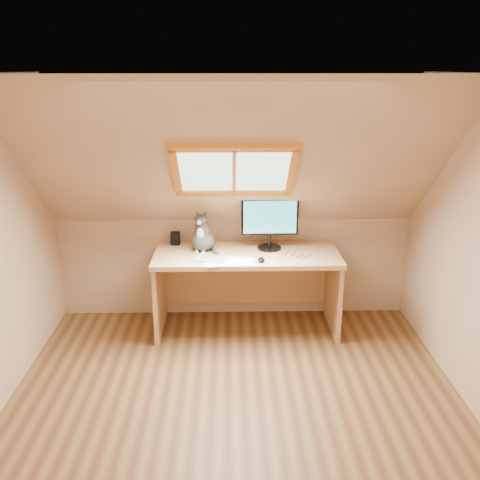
{
  "coord_description": "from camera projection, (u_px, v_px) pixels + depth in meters",
  "views": [
    {
      "loc": [
        -0.04,
        -3.33,
        2.44
      ],
      "look_at": [
        0.05,
        1.0,
        1.03
      ],
      "focal_mm": 40.0,
      "sensor_mm": 36.0,
      "label": 1
    }
  ],
  "objects": [
    {
      "name": "papers",
      "position": [
        228.0,
        262.0,
        4.74
      ],
      "size": [
        0.35,
        0.3,
        0.01
      ],
      "color": "white",
      "rests_on": "desk"
    },
    {
      "name": "ground",
      "position": [
        236.0,
        415.0,
        3.93
      ],
      "size": [
        3.5,
        3.5,
        0.0
      ],
      "primitive_type": "plane",
      "color": "brown",
      "rests_on": "ground"
    },
    {
      "name": "mouse",
      "position": [
        261.0,
        260.0,
        4.75
      ],
      "size": [
        0.08,
        0.12,
        0.03
      ],
      "primitive_type": "ellipsoid",
      "rotation": [
        0.0,
        0.0,
        -0.16
      ],
      "color": "black",
      "rests_on": "desk"
    },
    {
      "name": "graphics_tablet",
      "position": [
        211.0,
        258.0,
        4.82
      ],
      "size": [
        0.33,
        0.28,
        0.01
      ],
      "primitive_type": "cube",
      "rotation": [
        0.0,
        0.0,
        -0.27
      ],
      "color": "#B2B2B7",
      "rests_on": "desk"
    },
    {
      "name": "monitor",
      "position": [
        270.0,
        220.0,
        5.0
      ],
      "size": [
        0.54,
        0.23,
        0.49
      ],
      "color": "black",
      "rests_on": "desk"
    },
    {
      "name": "desk",
      "position": [
        247.0,
        273.0,
        5.14
      ],
      "size": [
        1.73,
        0.76,
        0.79
      ],
      "color": "tan",
      "rests_on": "ground"
    },
    {
      "name": "cables",
      "position": [
        286.0,
        256.0,
        4.89
      ],
      "size": [
        0.51,
        0.26,
        0.01
      ],
      "color": "silver",
      "rests_on": "desk"
    },
    {
      "name": "room_shell",
      "position": [
        236.0,
        234.0,
        3.39
      ],
      "size": [
        3.52,
        3.52,
        2.41
      ],
      "color": "tan",
      "rests_on": "ground"
    },
    {
      "name": "desk_speaker",
      "position": [
        175.0,
        238.0,
        5.2
      ],
      "size": [
        0.09,
        0.09,
        0.12
      ],
      "primitive_type": "cube",
      "rotation": [
        0.0,
        0.0,
        -0.05
      ],
      "color": "black",
      "rests_on": "desk"
    },
    {
      "name": "cat",
      "position": [
        203.0,
        236.0,
        5.0
      ],
      "size": [
        0.27,
        0.31,
        0.41
      ],
      "color": "#45403D",
      "rests_on": "desk"
    }
  ]
}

